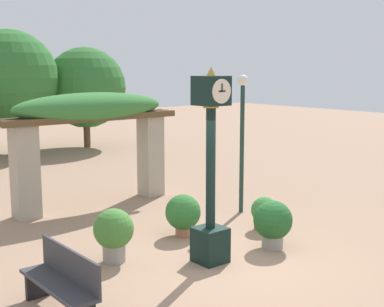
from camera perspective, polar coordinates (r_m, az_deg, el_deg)
name	(u,v)px	position (r m, az deg, el deg)	size (l,w,h in m)	color
ground_plane	(231,259)	(9.72, 4.16, -11.16)	(60.00, 60.00, 0.00)	#9E7A60
pedestal_clock	(211,176)	(9.16, 2.00, -2.37)	(0.51, 0.54, 3.39)	black
pergola	(92,122)	(13.14, -10.64, 3.30)	(4.57, 1.12, 2.78)	#A89E89
potted_plant_near_left	(183,213)	(10.82, -0.97, -6.37)	(0.72, 0.72, 0.85)	#B26B4C
potted_plant_near_right	(273,222)	(10.22, 8.62, -7.25)	(0.74, 0.74, 0.91)	gray
potted_plant_far_left	(264,213)	(11.36, 7.73, -6.27)	(0.56, 0.56, 0.70)	brown
potted_plant_far_right	(114,232)	(9.50, -8.36, -8.27)	(0.71, 0.71, 0.95)	gray
park_bench	(62,282)	(7.82, -13.69, -13.14)	(0.42, 1.67, 0.89)	#38383D
lamp_post	(242,127)	(12.34, 5.38, 2.88)	(0.25, 0.25, 3.21)	#19382D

